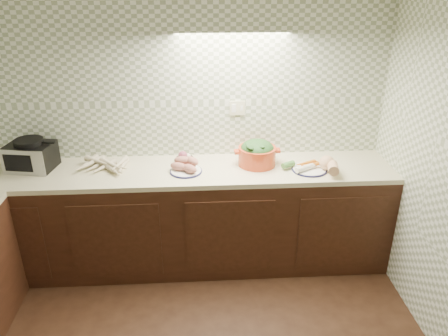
{
  "coord_description": "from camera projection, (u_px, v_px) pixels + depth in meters",
  "views": [
    {
      "loc": [
        0.22,
        -1.72,
        2.41
      ],
      "look_at": [
        0.4,
        1.25,
        1.02
      ],
      "focal_mm": 35.0,
      "sensor_mm": 36.0,
      "label": 1
    }
  ],
  "objects": [
    {
      "name": "room",
      "position": [
        149.0,
        165.0,
        1.87
      ],
      "size": [
        3.6,
        3.6,
        2.6
      ],
      "color": "black",
      "rests_on": "ground"
    },
    {
      "name": "counter",
      "position": [
        69.0,
        284.0,
        2.95
      ],
      "size": [
        3.6,
        3.6,
        0.9
      ],
      "color": "black",
      "rests_on": "ground"
    },
    {
      "name": "toaster_oven",
      "position": [
        31.0,
        155.0,
        3.51
      ],
      "size": [
        0.39,
        0.33,
        0.25
      ],
      "rotation": [
        0.0,
        0.0,
        -0.18
      ],
      "color": "black",
      "rests_on": "counter"
    },
    {
      "name": "parsnip_pile",
      "position": [
        102.0,
        166.0,
        3.52
      ],
      "size": [
        0.46,
        0.4,
        0.08
      ],
      "color": "beige",
      "rests_on": "counter"
    },
    {
      "name": "sweet_potato_plate",
      "position": [
        186.0,
        166.0,
        3.49
      ],
      "size": [
        0.27,
        0.26,
        0.12
      ],
      "rotation": [
        0.0,
        0.0,
        -0.4
      ],
      "color": "#131342",
      "rests_on": "counter"
    },
    {
      "name": "onion_bowl",
      "position": [
        184.0,
        159.0,
        3.63
      ],
      "size": [
        0.14,
        0.14,
        0.11
      ],
      "color": "black",
      "rests_on": "counter"
    },
    {
      "name": "dutch_oven",
      "position": [
        257.0,
        153.0,
        3.58
      ],
      "size": [
        0.38,
        0.32,
        0.22
      ],
      "rotation": [
        0.0,
        0.0,
        0.03
      ],
      "color": "#C43E1C",
      "rests_on": "counter"
    },
    {
      "name": "veg_plate",
      "position": [
        317.0,
        165.0,
        3.5
      ],
      "size": [
        0.46,
        0.31,
        0.13
      ],
      "rotation": [
        0.0,
        0.0,
        -0.34
      ],
      "color": "#131342",
      "rests_on": "counter"
    }
  ]
}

